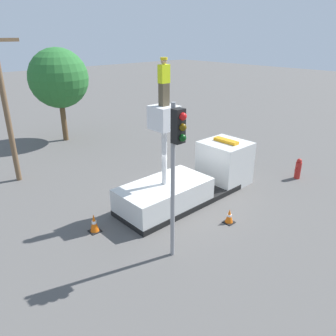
{
  "coord_description": "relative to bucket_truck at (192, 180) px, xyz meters",
  "views": [
    {
      "loc": [
        -9.21,
        -9.2,
        7.0
      ],
      "look_at": [
        -1.94,
        -1.26,
        2.54
      ],
      "focal_mm": 35.0,
      "sensor_mm": 36.0,
      "label": 1
    }
  ],
  "objects": [
    {
      "name": "traffic_cone_rear",
      "position": [
        -4.82,
        0.5,
        -0.49
      ],
      "size": [
        0.42,
        0.42,
        0.75
      ],
      "color": "black",
      "rests_on": "ground"
    },
    {
      "name": "traffic_cone_curbside",
      "position": [
        -0.55,
        -2.56,
        -0.56
      ],
      "size": [
        0.4,
        0.4,
        0.6
      ],
      "color": "black",
      "rests_on": "ground"
    },
    {
      "name": "traffic_light_pole",
      "position": [
        -3.6,
        -2.65,
        2.83
      ],
      "size": [
        0.34,
        0.57,
        5.2
      ],
      "color": "gray",
      "rests_on": "ground"
    },
    {
      "name": "utility_pole",
      "position": [
        -5.21,
        7.3,
        3.12
      ],
      "size": [
        2.2,
        0.26,
        7.31
      ],
      "color": "brown",
      "rests_on": "ground"
    },
    {
      "name": "bucket_truck",
      "position": [
        0.0,
        0.0,
        0.0
      ],
      "size": [
        7.03,
        2.18,
        4.44
      ],
      "color": "black",
      "rests_on": "ground"
    },
    {
      "name": "tree_left_bg",
      "position": [
        -0.29,
        12.0,
        3.38
      ],
      "size": [
        3.88,
        3.88,
        6.18
      ],
      "color": "brown",
      "rests_on": "ground"
    },
    {
      "name": "fire_hydrant",
      "position": [
        5.51,
        -2.27,
        -0.31
      ],
      "size": [
        0.54,
        0.3,
        1.09
      ],
      "color": "#B2231E",
      "rests_on": "ground"
    },
    {
      "name": "ground_plane",
      "position": [
        -0.71,
        0.0,
        -0.85
      ],
      "size": [
        120.0,
        120.0,
        0.0
      ],
      "primitive_type": "plane",
      "color": "#565451"
    },
    {
      "name": "worker",
      "position": [
        -1.7,
        0.0,
        4.48
      ],
      "size": [
        0.4,
        0.26,
        1.75
      ],
      "color": "brown",
      "rests_on": "bucket_truck"
    }
  ]
}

